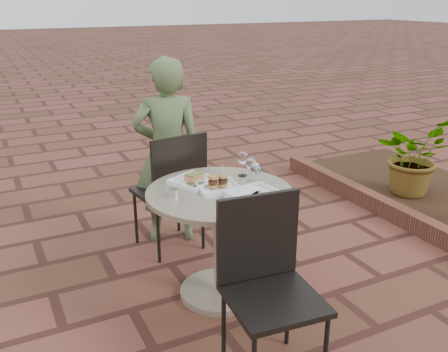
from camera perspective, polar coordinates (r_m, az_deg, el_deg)
name	(u,v)px	position (r m, az deg, el deg)	size (l,w,h in m)	color
ground	(248,278)	(3.54, 2.81, -11.58)	(60.00, 60.00, 0.00)	brown
cafe_table	(220,227)	(3.13, -0.49, -5.87)	(0.90, 0.90, 0.73)	gray
chair_far	(173,183)	(3.68, -5.81, -0.85)	(0.50, 0.50, 0.93)	black
chair_near	(266,273)	(2.54, 4.84, -10.95)	(0.48, 0.48, 0.93)	black
diner	(168,153)	(3.82, -6.45, 2.68)	(0.53, 0.35, 1.45)	#495E34
plate_salmon	(195,181)	(3.15, -3.38, -0.52)	(0.34, 0.34, 0.07)	white
plate_sliders	(218,185)	(3.04, -0.69, -1.03)	(0.27, 0.27, 0.16)	white
plate_tuna	(256,195)	(2.92, 3.67, -2.22)	(0.33, 0.33, 0.03)	white
wine_glass_right	(255,170)	(3.06, 3.61, 0.70)	(0.07, 0.07, 0.16)	white
wine_glass_mid	(243,158)	(3.25, 2.15, 2.01)	(0.07, 0.07, 0.17)	white
wine_glass_far	(251,164)	(3.16, 3.12, 1.38)	(0.07, 0.07, 0.16)	white
steel_ramekin	(174,192)	(2.96, -5.74, -1.88)	(0.06, 0.06, 0.04)	silver
cutlery_set	(278,198)	(2.94, 6.19, -2.48)	(0.10, 0.22, 0.00)	silver
planter_curb	(391,211)	(4.61, 18.58, -3.79)	(0.12, 3.00, 0.15)	brown
mulch_bed	(447,202)	(5.13, 24.13, -2.69)	(1.30, 3.00, 0.06)	black
potted_plant_a	(413,155)	(5.02, 20.76, 2.21)	(0.67, 0.58, 0.74)	#33662D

